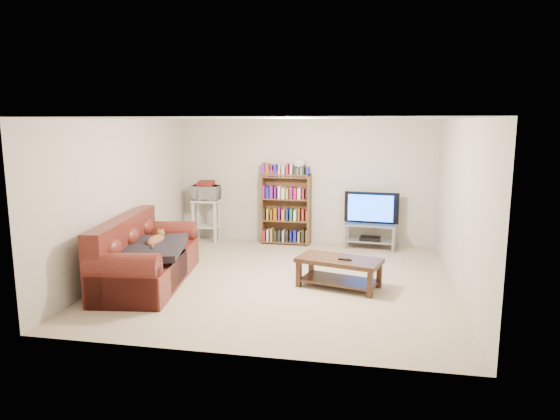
% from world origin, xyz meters
% --- Properties ---
extents(floor, '(5.00, 5.00, 0.00)m').
position_xyz_m(floor, '(0.00, 0.00, 0.00)').
color(floor, beige).
rests_on(floor, ground).
extents(ceiling, '(5.00, 5.00, 0.00)m').
position_xyz_m(ceiling, '(0.00, 0.00, 2.40)').
color(ceiling, white).
rests_on(ceiling, ground).
extents(wall_back, '(5.00, 0.00, 5.00)m').
position_xyz_m(wall_back, '(0.00, 2.50, 1.20)').
color(wall_back, beige).
rests_on(wall_back, ground).
extents(wall_front, '(5.00, 0.00, 5.00)m').
position_xyz_m(wall_front, '(0.00, -2.50, 1.20)').
color(wall_front, beige).
rests_on(wall_front, ground).
extents(wall_left, '(0.00, 5.00, 5.00)m').
position_xyz_m(wall_left, '(-2.50, 0.00, 1.20)').
color(wall_left, beige).
rests_on(wall_left, ground).
extents(wall_right, '(0.00, 5.00, 5.00)m').
position_xyz_m(wall_right, '(2.50, 0.00, 1.20)').
color(wall_right, beige).
rests_on(wall_right, ground).
extents(sofa, '(1.29, 2.40, 0.98)m').
position_xyz_m(sofa, '(-1.99, -0.50, 0.34)').
color(sofa, '#5A1E17').
rests_on(sofa, floor).
extents(blanket, '(1.11, 1.31, 0.19)m').
position_xyz_m(blanket, '(-1.78, -0.63, 0.57)').
color(blanket, black).
rests_on(blanket, sofa).
extents(cat, '(0.33, 0.65, 0.19)m').
position_xyz_m(cat, '(-1.81, -0.43, 0.63)').
color(cat, brown).
rests_on(cat, sofa).
extents(coffee_table, '(1.29, 0.88, 0.43)m').
position_xyz_m(coffee_table, '(0.87, -0.17, 0.30)').
color(coffee_table, '#392114').
rests_on(coffee_table, floor).
extents(remote, '(0.20, 0.08, 0.02)m').
position_xyz_m(remote, '(0.96, -0.25, 0.44)').
color(remote, black).
rests_on(remote, coffee_table).
extents(tv_stand, '(0.98, 0.52, 0.47)m').
position_xyz_m(tv_stand, '(1.28, 2.20, 0.32)').
color(tv_stand, '#999EA3').
rests_on(tv_stand, floor).
extents(television, '(1.02, 0.23, 0.58)m').
position_xyz_m(television, '(1.28, 2.20, 0.76)').
color(television, black).
rests_on(television, tv_stand).
extents(dvd_player, '(0.40, 0.30, 0.06)m').
position_xyz_m(dvd_player, '(1.28, 2.20, 0.19)').
color(dvd_player, black).
rests_on(dvd_player, tv_stand).
extents(bookshelf, '(0.95, 0.31, 1.37)m').
position_xyz_m(bookshelf, '(-0.33, 2.26, 0.71)').
color(bookshelf, brown).
rests_on(bookshelf, floor).
extents(shelf_clutter, '(0.70, 0.22, 0.28)m').
position_xyz_m(shelf_clutter, '(-0.24, 2.27, 1.47)').
color(shelf_clutter, silver).
rests_on(shelf_clutter, bookshelf).
extents(microwave_stand, '(0.53, 0.39, 0.84)m').
position_xyz_m(microwave_stand, '(-1.92, 2.18, 0.54)').
color(microwave_stand, silver).
rests_on(microwave_stand, floor).
extents(microwave, '(0.52, 0.36, 0.29)m').
position_xyz_m(microwave, '(-1.92, 2.18, 0.98)').
color(microwave, silver).
rests_on(microwave, microwave_stand).
extents(game_boxes, '(0.31, 0.27, 0.05)m').
position_xyz_m(game_boxes, '(-1.92, 2.18, 1.15)').
color(game_boxes, maroon).
rests_on(game_boxes, microwave).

